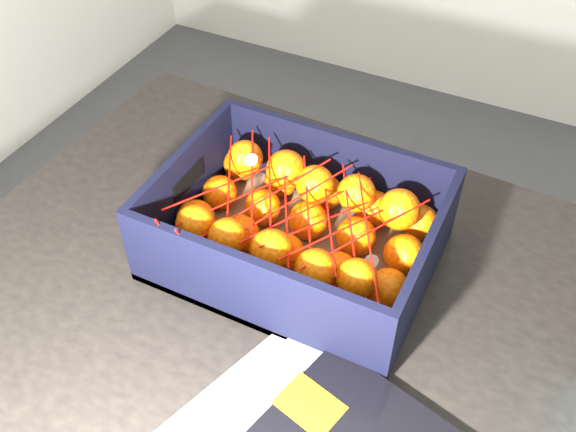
% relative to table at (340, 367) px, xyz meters
% --- Properties ---
extents(table, '(1.23, 0.85, 0.75)m').
position_rel_table_xyz_m(table, '(0.00, 0.00, 0.00)').
color(table, black).
rests_on(table, ground).
extents(produce_crate, '(0.39, 0.29, 0.13)m').
position_rel_table_xyz_m(produce_crate, '(-0.11, 0.09, 0.14)').
color(produce_crate, olive).
rests_on(produce_crate, table).
extents(clementine_heap, '(0.36, 0.27, 0.11)m').
position_rel_table_xyz_m(clementine_heap, '(-0.11, 0.09, 0.15)').
color(clementine_heap, '#F45705').
rests_on(clementine_heap, produce_crate).
extents(mesh_net, '(0.32, 0.26, 0.09)m').
position_rel_table_xyz_m(mesh_net, '(-0.12, 0.08, 0.20)').
color(mesh_net, '#C10E07').
rests_on(mesh_net, clementine_heap).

